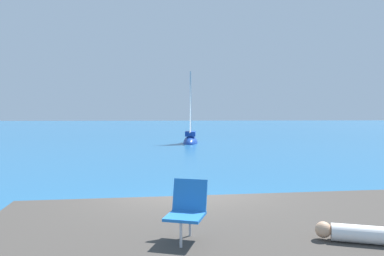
{
  "coord_description": "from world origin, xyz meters",
  "views": [
    {
      "loc": [
        -0.29,
        -8.43,
        2.56
      ],
      "look_at": [
        0.93,
        16.36,
        1.36
      ],
      "focal_mm": 35.76,
      "sensor_mm": 36.0,
      "label": 1
    }
  ],
  "objects": [
    {
      "name": "ground_plane",
      "position": [
        0.0,
        0.0,
        0.0
      ],
      "size": [
        160.0,
        160.0,
        0.0
      ],
      "primitive_type": "plane",
      "color": "#236093"
    },
    {
      "name": "beach_chair",
      "position": [
        -0.1,
        -3.28,
        1.23
      ],
      "size": [
        0.63,
        0.71,
        0.8
      ],
      "rotation": [
        0.0,
        0.0,
        4.42
      ],
      "color": "blue",
      "rests_on": "shore_ledge"
    },
    {
      "name": "boulder_seaward",
      "position": [
        -2.29,
        -0.74,
        0.0
      ],
      "size": [
        1.12,
        1.25,
        0.76
      ],
      "primitive_type": "cube",
      "rotation": [
        -0.14,
        -0.19,
        2.2
      ],
      "color": "#40433C",
      "rests_on": "ground"
    },
    {
      "name": "boulder_inland",
      "position": [
        0.28,
        -0.57,
        0.0
      ],
      "size": [
        1.48,
        1.67,
        1.09
      ],
      "primitive_type": "cube",
      "rotation": [
        0.19,
        -0.18,
        1.19
      ],
      "color": "#454033",
      "rests_on": "ground"
    },
    {
      "name": "sailboat_near",
      "position": [
        1.02,
        20.57,
        0.33
      ],
      "size": [
        1.34,
        3.3,
        6.03
      ],
      "rotation": [
        0.0,
        0.0,
        1.49
      ],
      "color": "#193D99",
      "rests_on": "ground"
    },
    {
      "name": "shore_ledge",
      "position": [
        0.8,
        -2.8,
        0.39
      ],
      "size": [
        8.38,
        5.11,
        0.78
      ],
      "primitive_type": "cube",
      "rotation": [
        0.0,
        0.0,
        0.09
      ],
      "color": "#423D38",
      "rests_on": "ground"
    },
    {
      "name": "person_sunbather",
      "position": [
        2.39,
        -3.62,
        0.9
      ],
      "size": [
        1.7,
        0.72,
        0.25
      ],
      "rotation": [
        0.0,
        0.0,
        5.96
      ],
      "color": "white",
      "rests_on": "shore_ledge"
    }
  ]
}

